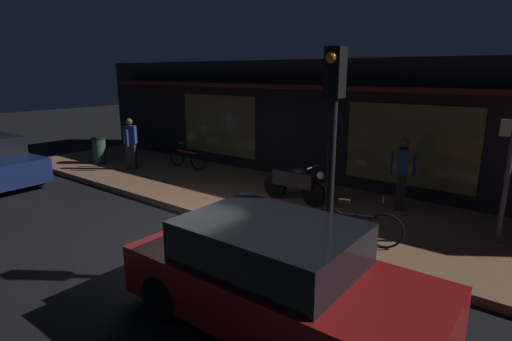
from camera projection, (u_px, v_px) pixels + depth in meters
The scene contains 12 objects.
ground_plane at pixel (167, 233), 8.35m from camera, with size 60.00×60.00×0.00m, color black.
sidewalk_slab at pixel (256, 196), 10.62m from camera, with size 18.00×4.00×0.15m, color #8C6047.
storefront_building at pixel (322, 119), 12.80m from camera, with size 18.00×3.30×3.60m.
motorcycle at pixel (295, 182), 9.79m from camera, with size 1.70×0.55×0.97m.
bicycle_parked at pixel (187, 157), 13.28m from camera, with size 1.66×0.42×0.91m.
bicycle_extra at pixel (356, 226), 7.38m from camera, with size 1.58×0.64×0.91m.
person_photographer at pixel (130, 143), 13.00m from camera, with size 0.44×0.55×1.67m.
person_bystander at pixel (402, 172), 9.19m from camera, with size 0.60×0.43×1.67m.
sign_post at pixel (508, 172), 7.19m from camera, with size 0.44×0.09×2.40m.
trash_bin at pixel (99, 150), 14.00m from camera, with size 0.48×0.48×0.93m.
traffic_light_pole at pixel (332, 128), 5.79m from camera, with size 0.24×0.33×3.60m.
parked_car_far at pixel (276, 277), 5.16m from camera, with size 4.12×1.81×1.42m.
Camera 1 is at (6.27, -5.00, 3.26)m, focal length 28.29 mm.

